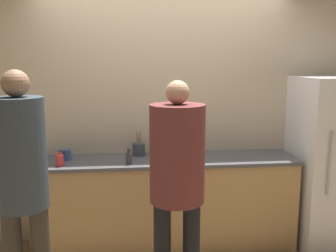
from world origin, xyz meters
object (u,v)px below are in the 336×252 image
object	(u,v)px
fruit_bowl	(178,151)
utensil_crock	(139,149)
bottle_red	(60,160)
person_center	(177,171)
person_left	(22,178)
bottle_dark	(129,158)
cup_blue	(66,155)
bottle_amber	(192,155)
refrigerator	(329,162)

from	to	relation	value
fruit_bowl	utensil_crock	xyz separation A→B (m)	(-0.39, 0.01, 0.02)
bottle_red	person_center	bearing A→B (deg)	-36.56
person_left	bottle_dark	distance (m)	1.09
cup_blue	bottle_amber	bearing A→B (deg)	-8.44
refrigerator	utensil_crock	bearing A→B (deg)	173.62
person_center	bottle_amber	size ratio (longest dim) A/B	11.44
person_left	bottle_dark	bearing A→B (deg)	48.78
person_left	cup_blue	world-z (taller)	person_left
refrigerator	bottle_red	bearing A→B (deg)	-177.83
person_left	utensil_crock	xyz separation A→B (m)	(0.81, 1.13, -0.09)
fruit_bowl	utensil_crock	bearing A→B (deg)	177.93
refrigerator	person_left	world-z (taller)	person_left
bottle_amber	utensil_crock	bearing A→B (deg)	150.49
refrigerator	cup_blue	xyz separation A→B (m)	(-2.57, 0.11, 0.12)
person_center	utensil_crock	world-z (taller)	person_center
bottle_dark	cup_blue	size ratio (longest dim) A/B	1.44
person_center	bottle_red	world-z (taller)	person_center
refrigerator	bottle_dark	xyz separation A→B (m)	(-1.99, -0.11, 0.12)
bottle_dark	cup_blue	distance (m)	0.63
utensil_crock	bottle_amber	world-z (taller)	utensil_crock
fruit_bowl	bottle_red	distance (m)	1.14
bottle_red	utensil_crock	bearing A→B (deg)	23.47
person_left	bottle_dark	world-z (taller)	person_left
person_left	bottle_dark	size ratio (longest dim) A/B	12.43
person_left	person_center	world-z (taller)	person_left
fruit_bowl	bottle_amber	bearing A→B (deg)	-70.00
person_left	person_center	size ratio (longest dim) A/B	1.05
person_left	bottle_red	size ratio (longest dim) A/B	12.17
bottle_dark	bottle_amber	size ratio (longest dim) A/B	0.96
cup_blue	bottle_dark	bearing A→B (deg)	-20.09
person_center	cup_blue	bearing A→B (deg)	135.52
utensil_crock	fruit_bowl	bearing A→B (deg)	-2.07
fruit_bowl	person_center	bearing A→B (deg)	-98.03
bottle_amber	cup_blue	size ratio (longest dim) A/B	1.49
person_center	bottle_dark	world-z (taller)	person_center
cup_blue	person_center	bearing A→B (deg)	-44.48
cup_blue	fruit_bowl	bearing A→B (deg)	4.64
utensil_crock	cup_blue	bearing A→B (deg)	-171.57
person_left	bottle_amber	size ratio (longest dim) A/B	11.99
refrigerator	fruit_bowl	bearing A→B (deg)	172.49
person_center	fruit_bowl	distance (m)	1.02
person_left	bottle_amber	xyz separation A→B (m)	(1.30, 0.86, -0.09)
bottle_dark	cup_blue	world-z (taller)	bottle_dark
utensil_crock	bottle_dark	distance (m)	0.33
refrigerator	person_center	world-z (taller)	person_center
cup_blue	bottle_red	bearing A→B (deg)	-96.79
person_left	utensil_crock	bearing A→B (deg)	54.33
person_left	bottle_dark	xyz separation A→B (m)	(0.72, 0.82, -0.10)
bottle_dark	bottle_red	xyz separation A→B (m)	(-0.61, 0.01, 0.00)
utensil_crock	refrigerator	bearing A→B (deg)	-6.38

